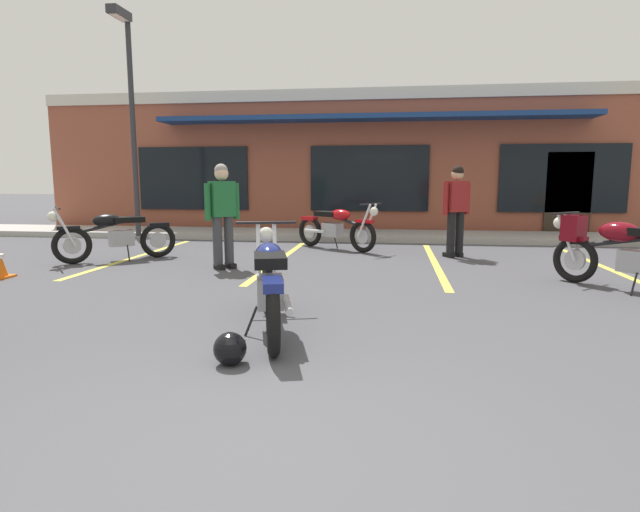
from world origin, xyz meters
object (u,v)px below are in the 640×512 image
motorcycle_black_cruiser (622,250)px  motorcycle_silver_naked (336,227)px  helmet_on_pavement (230,349)px  motorcycle_red_sportbike (115,235)px  person_by_back_row (456,206)px  motorcycle_foreground_classic (270,283)px  parking_lot_lamp_post (129,97)px  person_in_black_shirt (222,210)px

motorcycle_black_cruiser → motorcycle_silver_naked: same height
motorcycle_black_cruiser → helmet_on_pavement: motorcycle_black_cruiser is taller
motorcycle_black_cruiser → helmet_on_pavement: size_ratio=6.52×
motorcycle_red_sportbike → helmet_on_pavement: (3.60, -4.72, -0.33)m
motorcycle_black_cruiser → person_by_back_row: person_by_back_row is taller
motorcycle_black_cruiser → motorcycle_silver_naked: 5.30m
motorcycle_black_cruiser → person_by_back_row: (-1.79, 2.63, 0.42)m
motorcycle_foreground_classic → person_by_back_row: 5.55m
motorcycle_foreground_classic → person_by_back_row: (2.30, 5.03, 0.49)m
motorcycle_foreground_classic → parking_lot_lamp_post: parking_lot_lamp_post is taller
person_by_back_row → parking_lot_lamp_post: (-7.12, 1.66, 2.33)m
parking_lot_lamp_post → person_in_black_shirt: bearing=-46.3°
motorcycle_foreground_classic → motorcycle_silver_naked: (0.01, 5.78, 0.00)m
motorcycle_red_sportbike → person_in_black_shirt: bearing=-12.9°
person_by_back_row → parking_lot_lamp_post: 7.68m
motorcycle_silver_naked → helmet_on_pavement: (-0.10, -6.74, -0.33)m
motorcycle_foreground_classic → helmet_on_pavement: (-0.09, -0.96, -0.33)m
motorcycle_red_sportbike → parking_lot_lamp_post: bearing=111.1°
motorcycle_foreground_classic → person_by_back_row: person_by_back_row is taller
motorcycle_silver_naked → parking_lot_lamp_post: 5.67m
helmet_on_pavement → person_by_back_row: bearing=68.2°
motorcycle_red_sportbike → motorcycle_silver_naked: bearing=28.6°
parking_lot_lamp_post → helmet_on_pavement: bearing=-58.3°
motorcycle_foreground_classic → helmet_on_pavement: motorcycle_foreground_classic is taller
motorcycle_foreground_classic → motorcycle_red_sportbike: 5.27m
motorcycle_black_cruiser → parking_lot_lamp_post: size_ratio=0.33×
motorcycle_red_sportbike → parking_lot_lamp_post: 4.22m
motorcycle_red_sportbike → parking_lot_lamp_post: parking_lot_lamp_post is taller
person_by_back_row → helmet_on_pavement: size_ratio=6.44×
motorcycle_black_cruiser → person_in_black_shirt: (-5.64, 0.87, 0.42)m
helmet_on_pavement → parking_lot_lamp_post: parking_lot_lamp_post is taller
motorcycle_black_cruiser → parking_lot_lamp_post: (-8.91, 4.30, 2.76)m
motorcycle_red_sportbike → motorcycle_black_cruiser: (7.78, -1.37, 0.07)m
motorcycle_foreground_classic → parking_lot_lamp_post: (-4.82, 6.69, 2.82)m
person_in_black_shirt → person_by_back_row: bearing=24.6°
person_by_back_row → person_in_black_shirt: bearing=-155.4°
person_by_back_row → parking_lot_lamp_post: size_ratio=0.33×
person_by_back_row → helmet_on_pavement: person_by_back_row is taller
motorcycle_red_sportbike → motorcycle_foreground_classic: bearing=-45.5°
person_in_black_shirt → person_by_back_row: same height
helmet_on_pavement → motorcycle_foreground_classic: bearing=84.6°
motorcycle_black_cruiser → motorcycle_red_sportbike: bearing=170.0°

